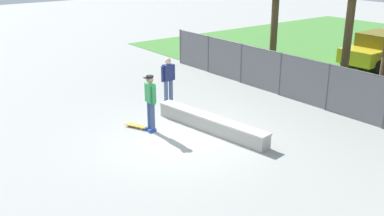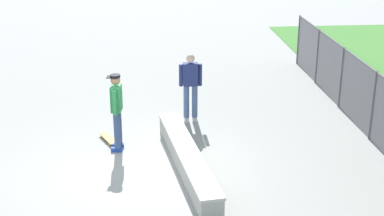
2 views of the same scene
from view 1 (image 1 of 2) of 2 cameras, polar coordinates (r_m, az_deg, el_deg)
The scene contains 7 objects.
ground_plane at distance 13.89m, azimuth -1.63°, elevation -3.86°, with size 80.00×80.00×0.00m, color #9E9E99.
concrete_ledge at distance 14.36m, azimuth 2.41°, elevation -2.00°, with size 4.43×1.08×0.49m.
skateboarder at distance 14.14m, azimuth -5.31°, elevation 0.97°, with size 0.60×0.33×1.84m.
skateboard at distance 14.76m, azimuth -7.14°, elevation -2.25°, with size 0.81×0.51×0.09m.
chainlink_fence at distance 17.37m, azimuth 13.94°, elevation 3.69°, with size 15.80×0.07×1.73m.
car_yellow at distance 24.24m, azimuth 22.66°, elevation 6.93°, with size 2.04×4.21×1.66m.
bystander at distance 16.46m, azimuth -3.04°, elevation 3.63°, with size 0.27×0.60×1.82m.
Camera 1 is at (10.36, -7.42, 5.52)m, focal length 41.83 mm.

